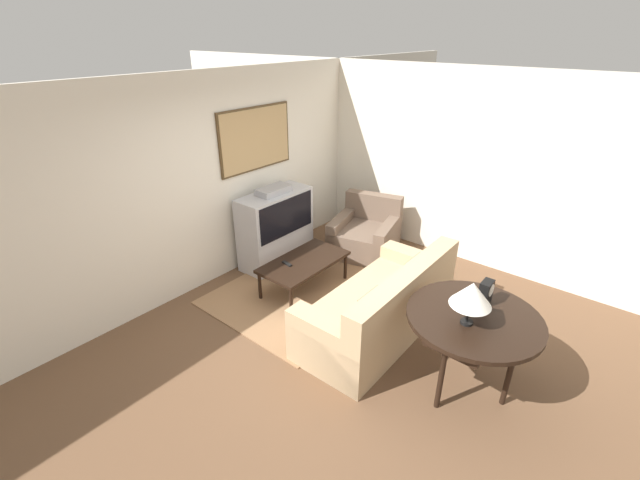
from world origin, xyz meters
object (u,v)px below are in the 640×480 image
Objects in this scene: coffee_table at (304,263)px; table_lamp at (472,294)px; console_table at (474,322)px; couch at (381,308)px; armchair at (365,235)px; mantel_clock at (486,292)px; tv at (276,228)px.

coffee_table is 2.86× the size of table_lamp.
console_table is at bearing -97.06° from coffee_table.
couch reaches higher than coffee_table.
couch is 1.34m from table_lamp.
armchair is 2.90m from console_table.
console_table is (-1.69, -2.31, 0.46)m from armchair.
armchair is 3.05m from table_lamp.
mantel_clock is (0.40, -0.00, -0.18)m from table_lamp.
armchair is at bearing 51.15° from table_lamp.
coffee_table is at bearing 79.21° from table_lamp.
table_lamp reaches higher than mantel_clock.
coffee_table is at bearing -110.62° from tv.
mantel_clock is at bearing 94.32° from couch.
coffee_table is at bearing 89.06° from mantel_clock.
table_lamp is (-1.84, -2.29, 0.83)m from armchair.
mantel_clock reaches higher than console_table.
mantel_clock is at bearing -90.94° from coffee_table.
mantel_clock is (-1.44, -2.29, 0.65)m from armchair.
mantel_clock is (-0.34, -3.10, 0.37)m from tv.
console_table is (-0.16, -1.06, 0.42)m from couch.
coffee_table is 5.05× the size of mantel_clock.
couch is 1.98m from armchair.
mantel_clock reaches higher than coffee_table.
table_lamp is at bearing 172.96° from console_table.
table_lamp is 1.77× the size of mantel_clock.
couch is at bearing 81.42° from console_table.
tv is 3.18m from console_table.
tv is 0.88m from coffee_table.
table_lamp is at bearing 72.76° from couch.
table_lamp is (-0.44, -2.29, 0.72)m from coffee_table.
couch reaches higher than console_table.
couch reaches higher than armchair.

